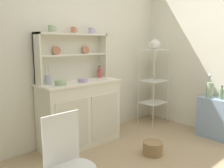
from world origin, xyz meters
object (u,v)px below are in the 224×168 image
Objects in this scene: jam_bottle at (99,73)px; porcelain_teapot at (155,44)px; hutch_shelf_unit at (72,53)px; floor_basket at (153,148)px; bowl_mixing_large at (61,83)px; utensil_jar at (48,79)px; wire_chair at (67,159)px; flower_vase at (210,89)px; cup_sage_0 at (52,29)px; hutch_cabinet at (80,112)px; oil_bottle at (221,94)px; bakers_rack at (154,78)px; side_shelf_blue at (216,118)px.

porcelain_teapot is at bearing -11.49° from jam_bottle.
hutch_shelf_unit is 4.22× the size of floor_basket.
utensil_jar is at bearing 119.86° from bowl_mixing_large.
porcelain_teapot reaches higher than utensil_jar.
bowl_mixing_large reaches higher than wire_chair.
floor_basket is at bearing 171.99° from flower_vase.
cup_sage_0 is (-0.79, 0.97, 1.45)m from floor_basket.
hutch_cabinet is 1.99m from oil_bottle.
jam_bottle is at bearing -2.89° from cup_sage_0.
utensil_jar is at bearing 173.89° from bakers_rack.
side_shelf_blue is 0.37m from oil_bottle.
hutch_cabinet is at bearing 175.24° from porcelain_teapot.
jam_bottle is (1.30, 1.21, 0.42)m from wire_chair.
flower_vase is (-0.00, 0.12, 0.41)m from side_shelf_blue.
hutch_cabinet is at bearing -168.08° from jam_bottle.
side_shelf_blue is at bearing -39.10° from hutch_shelf_unit.
utensil_jar is at bearing 151.49° from flower_vase.
flower_vase is (2.48, 0.11, 0.19)m from wire_chair.
cup_sage_0 is 0.93m from jam_bottle.
bowl_mixing_large is 0.40× the size of flower_vase.
bakers_rack reaches higher than utensil_jar.
hutch_shelf_unit is at bearing 36.22° from bowl_mixing_large.
bowl_mixing_large is 0.75m from jam_bottle.
bakers_rack is 1.38m from floor_basket.
bakers_rack is 2.16× the size of side_shelf_blue.
floor_basket is (-0.93, -0.73, -0.71)m from bakers_rack.
hutch_cabinet is 1.90m from flower_vase.
oil_bottle is (1.18, -1.26, -0.28)m from jam_bottle.
jam_bottle is at bearing 137.17° from flower_vase.
cup_sage_0 is at bearing 84.68° from bowl_mixing_large.
oil_bottle is (0.18, -1.06, -0.13)m from bakers_rack.
bakers_rack is at bearing 54.69° from wire_chair.
bakers_rack reaches higher than bowl_mixing_large.
bakers_rack reaches higher than flower_vase.
bowl_mixing_large is 1.79m from porcelain_teapot.
hutch_shelf_unit is at bearing 7.62° from cup_sage_0.
oil_bottle is at bearing 29.89° from wire_chair.
floor_basket is at bearing -141.74° from porcelain_teapot.
utensil_jar is at bearing 148.89° from side_shelf_blue.
cup_sage_0 is at bearing -172.38° from hutch_shelf_unit.
utensil_jar is (0.48, 1.20, 0.41)m from wire_chair.
bowl_mixing_large is (0.57, 1.05, 0.38)m from wire_chair.
wire_chair is (-0.89, -1.12, 0.07)m from hutch_cabinet.
jam_bottle reaches higher than floor_basket.
side_shelf_blue is 1.81m from jam_bottle.
hutch_cabinet is 11.38× the size of cup_sage_0.
hutch_cabinet is 1.96m from side_shelf_blue.
hutch_cabinet is 1.13m from cup_sage_0.
floor_basket is at bearing 42.27° from wire_chair.
cup_sage_0 is 2.36m from flower_vase.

